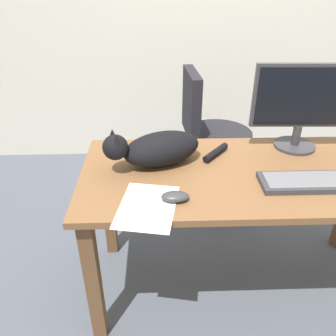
{
  "coord_description": "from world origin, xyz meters",
  "views": [
    {
      "loc": [
        -0.41,
        -1.3,
        1.51
      ],
      "look_at": [
        -0.37,
        -0.06,
        0.77
      ],
      "focal_mm": 37.07,
      "sensor_mm": 36.0,
      "label": 1
    }
  ],
  "objects_px": {
    "keyboard": "(313,182)",
    "computer_mouse": "(175,197)",
    "monitor": "(303,104)",
    "office_chair": "(210,151)",
    "cat": "(157,148)"
  },
  "relations": [
    {
      "from": "keyboard",
      "to": "computer_mouse",
      "type": "bearing_deg",
      "value": -170.8
    },
    {
      "from": "monitor",
      "to": "keyboard",
      "type": "bearing_deg",
      "value": -97.01
    },
    {
      "from": "office_chair",
      "to": "cat",
      "type": "relative_size",
      "value": 1.65
    },
    {
      "from": "monitor",
      "to": "keyboard",
      "type": "relative_size",
      "value": 1.09
    },
    {
      "from": "keyboard",
      "to": "cat",
      "type": "xyz_separation_m",
      "value": [
        -0.65,
        0.19,
        0.07
      ]
    },
    {
      "from": "monitor",
      "to": "keyboard",
      "type": "distance_m",
      "value": 0.4
    },
    {
      "from": "monitor",
      "to": "cat",
      "type": "relative_size",
      "value": 0.83
    },
    {
      "from": "office_chair",
      "to": "computer_mouse",
      "type": "xyz_separation_m",
      "value": [
        -0.28,
        -0.96,
        0.31
      ]
    },
    {
      "from": "computer_mouse",
      "to": "office_chair",
      "type": "bearing_deg",
      "value": 73.48
    },
    {
      "from": "office_chair",
      "to": "computer_mouse",
      "type": "height_order",
      "value": "office_chair"
    },
    {
      "from": "office_chair",
      "to": "keyboard",
      "type": "bearing_deg",
      "value": -71.26
    },
    {
      "from": "cat",
      "to": "computer_mouse",
      "type": "distance_m",
      "value": 0.3
    },
    {
      "from": "keyboard",
      "to": "computer_mouse",
      "type": "xyz_separation_m",
      "value": [
        -0.58,
        -0.09,
        0.0
      ]
    },
    {
      "from": "keyboard",
      "to": "cat",
      "type": "distance_m",
      "value": 0.68
    },
    {
      "from": "monitor",
      "to": "cat",
      "type": "xyz_separation_m",
      "value": [
        -0.69,
        -0.15,
        -0.15
      ]
    }
  ]
}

